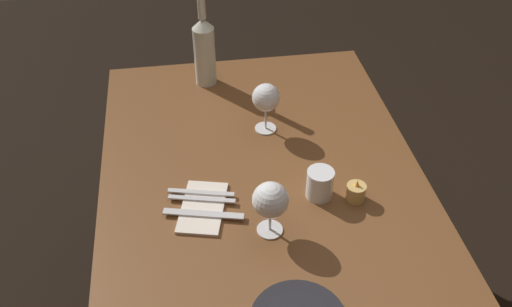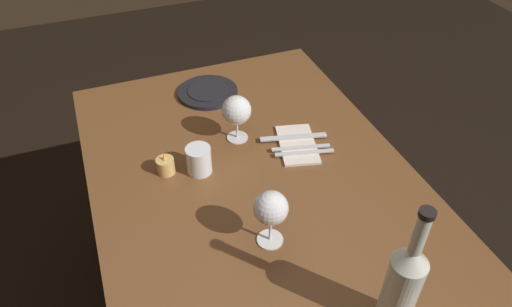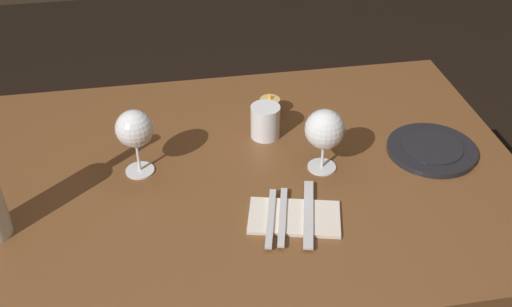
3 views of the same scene
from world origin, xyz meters
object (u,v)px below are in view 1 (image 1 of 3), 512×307
(wine_glass_right, at_px, (266,99))
(votive_candle, at_px, (356,193))
(fork_inner, at_px, (202,199))
(fork_outer, at_px, (201,192))
(wine_glass_left, at_px, (270,201))
(wine_bottle, at_px, (204,49))
(water_tumbler, at_px, (320,185))
(folded_napkin, at_px, (203,207))
(table_knife, at_px, (203,214))

(wine_glass_right, xyz_separation_m, votive_candle, (0.34, 0.19, -0.09))
(fork_inner, distance_m, fork_outer, 0.02)
(wine_glass_left, bearing_deg, votive_candle, 107.25)
(wine_bottle, xyz_separation_m, fork_outer, (0.56, -0.06, -0.12))
(wine_glass_left, bearing_deg, fork_outer, -133.24)
(wine_glass_right, relative_size, fork_outer, 0.90)
(votive_candle, bearing_deg, fork_inner, -97.14)
(water_tumbler, relative_size, folded_napkin, 0.39)
(wine_glass_right, relative_size, table_knife, 0.76)
(wine_bottle, distance_m, fork_inner, 0.60)
(wine_bottle, height_order, fork_outer, wine_bottle)
(wine_glass_right, relative_size, wine_bottle, 0.46)
(folded_napkin, bearing_deg, wine_glass_left, 57.79)
(wine_glass_left, relative_size, wine_bottle, 0.44)
(wine_bottle, xyz_separation_m, table_knife, (0.64, -0.06, -0.12))
(folded_napkin, xyz_separation_m, fork_outer, (-0.05, 0.00, 0.01))
(wine_glass_left, xyz_separation_m, wine_bottle, (-0.71, -0.10, 0.03))
(water_tumbler, relative_size, votive_candle, 1.24)
(water_tumbler, xyz_separation_m, table_knife, (0.03, -0.31, -0.03))
(wine_glass_right, distance_m, water_tumbler, 0.33)
(wine_bottle, xyz_separation_m, votive_candle, (0.63, 0.34, -0.11))
(table_knife, bearing_deg, wine_glass_right, 147.37)
(wine_glass_left, distance_m, wine_glass_right, 0.42)
(wine_glass_right, bearing_deg, wine_glass_left, -8.04)
(wine_glass_left, height_order, votive_candle, wine_glass_left)
(wine_glass_right, distance_m, votive_candle, 0.40)
(wine_glass_left, distance_m, fork_inner, 0.23)
(wine_glass_left, height_order, wine_glass_right, wine_glass_right)
(water_tumbler, height_order, folded_napkin, water_tumbler)
(wine_glass_left, relative_size, water_tumbler, 1.83)
(votive_candle, distance_m, fork_outer, 0.41)
(votive_candle, bearing_deg, wine_glass_right, -151.30)
(wine_bottle, height_order, table_knife, wine_bottle)
(fork_inner, bearing_deg, votive_candle, 82.86)
(votive_candle, relative_size, folded_napkin, 0.32)
(wine_glass_left, distance_m, water_tumbler, 0.20)
(folded_napkin, distance_m, fork_outer, 0.05)
(wine_glass_left, relative_size, table_knife, 0.73)
(folded_napkin, bearing_deg, fork_inner, 180.00)
(wine_glass_left, height_order, fork_inner, wine_glass_left)
(water_tumbler, bearing_deg, votive_candle, 72.41)
(wine_glass_right, height_order, votive_candle, wine_glass_right)
(wine_glass_left, height_order, folded_napkin, wine_glass_left)
(wine_glass_right, distance_m, fork_inner, 0.38)
(wine_glass_left, xyz_separation_m, folded_napkin, (-0.10, -0.16, -0.10))
(wine_glass_left, relative_size, folded_napkin, 0.72)
(wine_bottle, height_order, water_tumbler, wine_bottle)
(fork_inner, distance_m, table_knife, 0.06)
(votive_candle, height_order, fork_inner, votive_candle)
(water_tumbler, relative_size, table_knife, 0.40)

